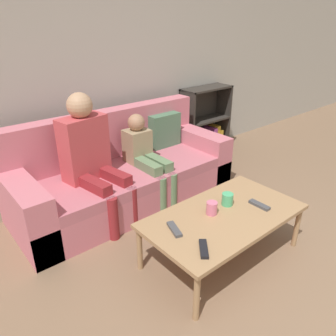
# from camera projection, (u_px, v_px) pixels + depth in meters

# --- Properties ---
(wall_back) EXTENTS (12.00, 0.06, 2.60)m
(wall_back) POSITION_uv_depth(u_px,v_px,m) (98.00, 60.00, 3.26)
(wall_back) COLOR #B7B2A8
(wall_back) RESTS_ON ground_plane
(couch) EXTENTS (2.13, 0.86, 0.86)m
(couch) POSITION_uv_depth(u_px,v_px,m) (124.00, 175.00, 3.22)
(couch) COLOR #D1707F
(couch) RESTS_ON ground_plane
(bookshelf) EXTENTS (0.70, 0.28, 0.88)m
(bookshelf) POSITION_uv_depth(u_px,v_px,m) (203.00, 129.00, 4.37)
(bookshelf) COLOR #332D28
(bookshelf) RESTS_ON ground_plane
(coffee_table) EXTENTS (1.19, 0.66, 0.38)m
(coffee_table) POSITION_uv_depth(u_px,v_px,m) (224.00, 218.00, 2.40)
(coffee_table) COLOR #A87F56
(coffee_table) RESTS_ON ground_plane
(person_adult) EXTENTS (0.45, 0.65, 1.14)m
(person_adult) POSITION_uv_depth(u_px,v_px,m) (89.00, 151.00, 2.79)
(person_adult) COLOR maroon
(person_adult) RESTS_ON ground_plane
(person_child) EXTENTS (0.23, 0.60, 0.86)m
(person_child) POSITION_uv_depth(u_px,v_px,m) (146.00, 155.00, 3.13)
(person_child) COLOR #66845B
(person_child) RESTS_ON ground_plane
(cup_near) EXTENTS (0.08, 0.08, 0.10)m
(cup_near) POSITION_uv_depth(u_px,v_px,m) (212.00, 208.00, 2.37)
(cup_near) COLOR pink
(cup_near) RESTS_ON coffee_table
(cup_far) EXTENTS (0.09, 0.09, 0.10)m
(cup_far) POSITION_uv_depth(u_px,v_px,m) (227.00, 199.00, 2.49)
(cup_far) COLOR #4CB77A
(cup_far) RESTS_ON coffee_table
(tv_remote_0) EXTENTS (0.05, 0.17, 0.02)m
(tv_remote_0) POSITION_uv_depth(u_px,v_px,m) (259.00, 205.00, 2.48)
(tv_remote_0) COLOR #47474C
(tv_remote_0) RESTS_ON coffee_table
(tv_remote_1) EXTENTS (0.15, 0.16, 0.02)m
(tv_remote_1) POSITION_uv_depth(u_px,v_px,m) (204.00, 249.00, 2.01)
(tv_remote_1) COLOR black
(tv_remote_1) RESTS_ON coffee_table
(tv_remote_2) EXTENTS (0.10, 0.18, 0.02)m
(tv_remote_2) POSITION_uv_depth(u_px,v_px,m) (174.00, 229.00, 2.20)
(tv_remote_2) COLOR #47474C
(tv_remote_2) RESTS_ON coffee_table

